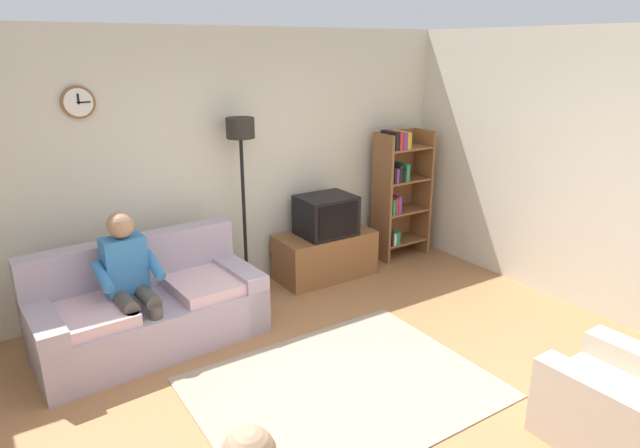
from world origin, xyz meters
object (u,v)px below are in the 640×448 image
object	(u,v)px
couch	(149,310)
tv_stand	(325,255)
floor_lamp	(242,158)
armchair_near_bookshelf	(629,408)
bookshelf	(398,190)
person_on_couch	(130,278)
tv	(326,215)

from	to	relation	value
couch	tv_stand	world-z (taller)	couch
floor_lamp	armchair_near_bookshelf	world-z (taller)	floor_lamp
tv_stand	bookshelf	distance (m)	1.26
armchair_near_bookshelf	person_on_couch	xyz separation A→B (m)	(-2.36, 2.90, 0.41)
tv	person_on_couch	world-z (taller)	person_on_couch
bookshelf	armchair_near_bookshelf	world-z (taller)	bookshelf
tv_stand	bookshelf	xyz separation A→B (m)	(1.11, 0.07, 0.59)
tv	bookshelf	bearing A→B (deg)	4.98
bookshelf	person_on_couch	xyz separation A→B (m)	(-3.37, -0.58, -0.15)
tv	armchair_near_bookshelf	bearing A→B (deg)	-88.17
couch	person_on_couch	world-z (taller)	person_on_couch
floor_lamp	person_on_couch	xyz separation A→B (m)	(-1.33, -0.61, -0.75)
armchair_near_bookshelf	couch	bearing A→B (deg)	126.35
couch	armchair_near_bookshelf	bearing A→B (deg)	-53.65
couch	floor_lamp	world-z (taller)	floor_lamp
bookshelf	floor_lamp	distance (m)	2.13
floor_lamp	couch	bearing A→B (deg)	-157.10
tv_stand	bookshelf	size ratio (longest dim) A/B	0.70
couch	bookshelf	bearing A→B (deg)	8.31
armchair_near_bookshelf	floor_lamp	bearing A→B (deg)	106.49
couch	bookshelf	distance (m)	3.30
tv	armchair_near_bookshelf	world-z (taller)	tv
couch	person_on_couch	xyz separation A→B (m)	(-0.15, -0.11, 0.39)
person_on_couch	tv	bearing A→B (deg)	12.08
floor_lamp	armchair_near_bookshelf	distance (m)	3.83
couch	floor_lamp	size ratio (longest dim) A/B	1.06
couch	tv	xyz separation A→B (m)	(2.10, 0.37, 0.42)
bookshelf	person_on_couch	distance (m)	3.42
bookshelf	floor_lamp	bearing A→B (deg)	179.26
couch	armchair_near_bookshelf	distance (m)	3.73
tv_stand	armchair_near_bookshelf	xyz separation A→B (m)	(0.11, -3.40, 0.03)
couch	tv_stand	size ratio (longest dim) A/B	1.78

